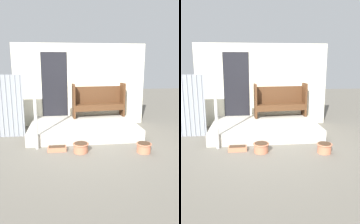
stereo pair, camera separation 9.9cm
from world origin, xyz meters
TOP-DOWN VIEW (x-y plane):
  - ground_plane at (0.00, 0.00)m, footprint 24.00×24.00m
  - porch_slab at (0.02, 0.96)m, footprint 2.98×1.91m
  - house_wall at (-0.02, 1.94)m, footprint 4.18×0.08m
  - support_post at (-1.18, -0.08)m, footprint 0.07×0.07m
  - bench at (0.56, 1.70)m, footprint 1.67×0.54m
  - flower_pot_left at (-0.17, -0.41)m, footprint 0.37×0.37m
  - flower_pot_middle at (1.25, -0.59)m, footprint 0.35×0.35m
  - planter_box_rect at (-0.71, -0.27)m, footprint 0.42×0.19m

SIDE VIEW (x-z plane):
  - ground_plane at x=0.00m, z-range 0.00..0.00m
  - planter_box_rect at x=-0.71m, z-range 0.00..0.11m
  - flower_pot_left at x=-0.17m, z-range 0.01..0.23m
  - flower_pot_middle at x=1.25m, z-range 0.01..0.23m
  - porch_slab at x=0.02m, z-range 0.00..0.32m
  - bench at x=0.56m, z-range 0.32..1.38m
  - support_post at x=-1.18m, z-range 0.00..2.20m
  - house_wall at x=-0.02m, z-range 0.00..2.60m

